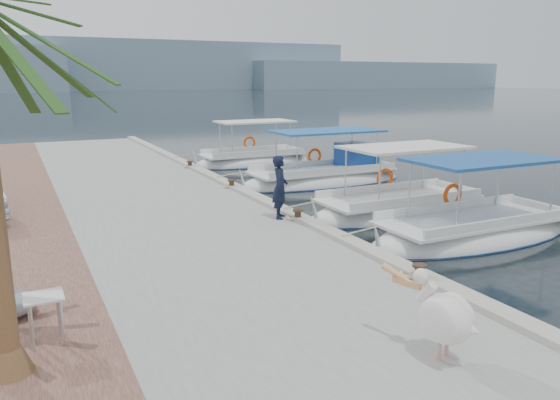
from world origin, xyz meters
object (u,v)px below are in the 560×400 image
object	(u,v)px
fishing_caique_d	(324,179)
fishing_caique_c	(398,211)
fishing_caique_b	(472,235)
fisherman	(280,187)
fishing_caique_e	(253,162)
pelican	(443,316)

from	to	relation	value
fishing_caique_d	fishing_caique_c	bearing A→B (deg)	-96.37
fishing_caique_b	fisherman	bearing A→B (deg)	149.59
fishing_caique_e	pelican	size ratio (longest dim) A/B	4.05
fishing_caique_c	pelican	distance (m)	10.32
fishing_caique_d	fisherman	size ratio (longest dim) A/B	4.29
fishing_caique_b	fishing_caique_d	xyz separation A→B (m)	(0.52, 8.85, 0.06)
fishing_caique_b	fishing_caique_d	bearing A→B (deg)	86.61
fishing_caique_e	pelican	xyz separation A→B (m)	(-5.81, -20.14, 1.00)
fishing_caique_c	pelican	world-z (taller)	fishing_caique_c
fishing_caique_b	fisherman	world-z (taller)	fisherman
fishing_caique_b	pelican	size ratio (longest dim) A/B	4.29
fishing_caique_b	fishing_caique_e	world-z (taller)	same
fishing_caique_d	fishing_caique_e	xyz separation A→B (m)	(-0.72, 5.97, -0.06)
pelican	fisherman	bearing A→B (deg)	79.94
fishing_caique_e	pelican	bearing A→B (deg)	-106.09
fishing_caique_b	fishing_caique_d	world-z (taller)	same
fishing_caique_e	fishing_caique_c	bearing A→B (deg)	-89.62
fishing_caique_d	pelican	xyz separation A→B (m)	(-6.53, -14.17, 0.94)
fishing_caique_c	fisherman	xyz separation A→B (m)	(-4.46, -0.42, 1.26)
fishing_caique_c	fishing_caique_e	size ratio (longest dim) A/B	1.02
fishing_caique_d	fishing_caique_e	world-z (taller)	same
fishing_caique_b	fishing_caique_e	xyz separation A→B (m)	(-0.19, 14.82, 0.00)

